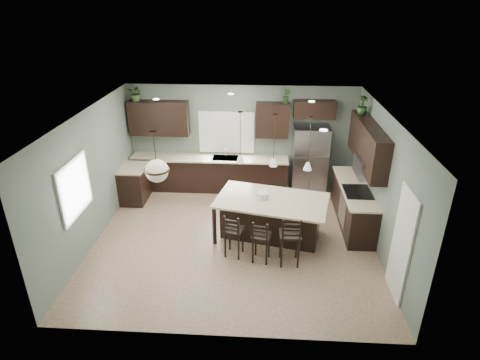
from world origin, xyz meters
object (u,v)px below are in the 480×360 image
bar_stool_left (234,234)px  refrigerator (309,160)px  kitchen_island (271,218)px  bar_stool_right (290,240)px  plant_back_left (136,93)px  serving_dish (263,195)px  bar_stool_center (261,240)px

bar_stool_left → refrigerator: bearing=73.6°
kitchen_island → bar_stool_right: bar_stool_right is taller
bar_stool_left → plant_back_left: size_ratio=2.34×
serving_dish → kitchen_island: bearing=-12.6°
bar_stool_center → refrigerator: bearing=79.2°
kitchen_island → bar_stool_center: bar_stool_center is taller
refrigerator → bar_stool_left: 3.50m
refrigerator → bar_stool_left: (-1.77, -2.99, -0.44)m
serving_dish → bar_stool_right: size_ratio=0.22×
kitchen_island → bar_stool_right: size_ratio=2.14×
refrigerator → kitchen_island: (-1.01, -2.27, -0.46)m
refrigerator → plant_back_left: 4.79m
plant_back_left → bar_stool_left: bearing=-49.0°
serving_dish → bar_stool_right: bar_stool_right is taller
bar_stool_right → plant_back_left: bearing=136.9°
bar_stool_center → plant_back_left: bearing=145.2°
refrigerator → kitchen_island: bearing=-114.0°
serving_dish → plant_back_left: size_ratio=0.57×
kitchen_island → plant_back_left: 4.73m
kitchen_island → bar_stool_center: (-0.21, -0.88, 0.02)m
bar_stool_right → bar_stool_center: bearing=172.2°
serving_dish → bar_stool_right: 1.21m
bar_stool_center → bar_stool_left: bearing=174.8°
kitchen_island → bar_stool_center: 0.91m
serving_dish → bar_stool_left: 1.08m
bar_stool_left → plant_back_left: plant_back_left is taller
plant_back_left → bar_stool_center: bearing=-45.1°
bar_stool_right → plant_back_left: plant_back_left is taller
refrigerator → bar_stool_right: size_ratio=1.69×
bar_stool_center → bar_stool_right: (0.56, -0.06, 0.07)m
serving_dish → bar_stool_right: bearing=-60.8°
refrigerator → bar_stool_center: size_ratio=1.93×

